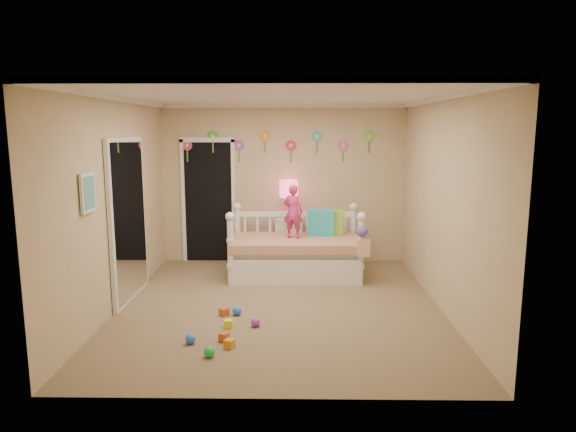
{
  "coord_description": "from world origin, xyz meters",
  "views": [
    {
      "loc": [
        0.2,
        -6.15,
        2.21
      ],
      "look_at": [
        0.1,
        0.6,
        1.05
      ],
      "focal_mm": 31.81,
      "sensor_mm": 36.0,
      "label": 1
    }
  ],
  "objects_px": {
    "daybed": "(295,242)",
    "child": "(293,212)",
    "nightstand": "(289,242)",
    "table_lamp": "(289,194)"
  },
  "relations": [
    {
      "from": "table_lamp",
      "to": "daybed",
      "type": "bearing_deg",
      "value": -81.4
    },
    {
      "from": "daybed",
      "to": "child",
      "type": "height_order",
      "value": "child"
    },
    {
      "from": "daybed",
      "to": "nightstand",
      "type": "bearing_deg",
      "value": 98.1
    },
    {
      "from": "daybed",
      "to": "nightstand",
      "type": "xyz_separation_m",
      "value": [
        -0.11,
        0.72,
        -0.16
      ]
    },
    {
      "from": "child",
      "to": "nightstand",
      "type": "relative_size",
      "value": 1.1
    },
    {
      "from": "daybed",
      "to": "table_lamp",
      "type": "height_order",
      "value": "table_lamp"
    },
    {
      "from": "nightstand",
      "to": "table_lamp",
      "type": "xyz_separation_m",
      "value": [
        0.0,
        0.0,
        0.8
      ]
    },
    {
      "from": "daybed",
      "to": "child",
      "type": "distance_m",
      "value": 0.46
    },
    {
      "from": "daybed",
      "to": "child",
      "type": "xyz_separation_m",
      "value": [
        -0.03,
        -0.0,
        0.46
      ]
    },
    {
      "from": "daybed",
      "to": "table_lamp",
      "type": "xyz_separation_m",
      "value": [
        -0.11,
        0.72,
        0.64
      ]
    }
  ]
}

